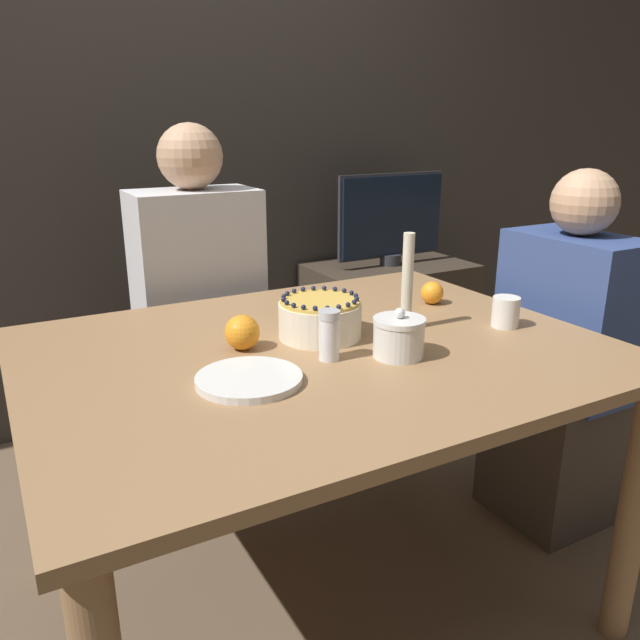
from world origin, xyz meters
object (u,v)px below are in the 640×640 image
at_px(candle, 407,292).
at_px(tv_monitor, 391,218).
at_px(cake, 320,318).
at_px(person_man_blue_shirt, 201,339).
at_px(sugar_bowl, 399,337).
at_px(sugar_shaker, 329,335).
at_px(person_woman_floral, 562,377).

height_order(candle, tv_monitor, tv_monitor).
height_order(cake, person_man_blue_shirt, person_man_blue_shirt).
xyz_separation_m(sugar_bowl, candle, (0.13, 0.15, 0.05)).
height_order(cake, tv_monitor, tv_monitor).
distance_m(cake, person_man_blue_shirt, 0.71).
bearing_deg(sugar_shaker, person_man_blue_shirt, 92.83).
distance_m(cake, tv_monitor, 1.43).
bearing_deg(candle, person_man_blue_shirt, 114.03).
height_order(person_man_blue_shirt, person_woman_floral, person_man_blue_shirt).
relative_size(person_woman_floral, tv_monitor, 2.03).
xyz_separation_m(person_man_blue_shirt, person_woman_floral, (0.93, -0.73, -0.06)).
xyz_separation_m(cake, sugar_shaker, (-0.06, -0.14, 0.01)).
bearing_deg(person_man_blue_shirt, sugar_bowl, 102.22).
bearing_deg(sugar_bowl, cake, 114.17).
bearing_deg(person_man_blue_shirt, cake, 98.26).
xyz_separation_m(sugar_shaker, tv_monitor, (1.02, 1.21, 0.03)).
bearing_deg(tv_monitor, cake, -132.09).
distance_m(person_man_blue_shirt, person_woman_floral, 1.18).
distance_m(sugar_shaker, candle, 0.30).
xyz_separation_m(person_man_blue_shirt, tv_monitor, (1.06, 0.40, 0.28)).
bearing_deg(sugar_shaker, cake, 68.72).
xyz_separation_m(sugar_shaker, person_man_blue_shirt, (-0.04, 0.81, -0.25)).
relative_size(sugar_shaker, person_woman_floral, 0.10).
xyz_separation_m(sugar_shaker, candle, (0.28, 0.09, 0.04)).
relative_size(cake, person_woman_floral, 0.18).
xyz_separation_m(cake, sugar_bowl, (0.09, -0.20, -0.00)).
bearing_deg(person_woman_floral, tv_monitor, -6.41).
bearing_deg(tv_monitor, sugar_shaker, -130.09).
bearing_deg(cake, sugar_bowl, -65.83).
height_order(person_woman_floral, tv_monitor, person_woman_floral).
bearing_deg(cake, person_man_blue_shirt, 98.26).
bearing_deg(tv_monitor, person_man_blue_shirt, -159.28).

